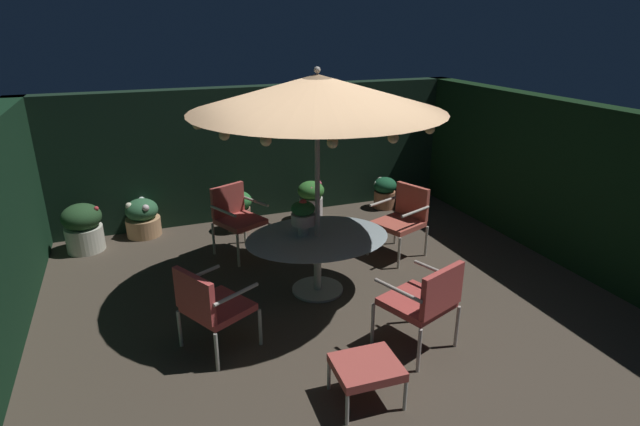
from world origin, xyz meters
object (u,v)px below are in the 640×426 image
patio_dining_table (317,246)px  patio_chair_north (236,214)px  centerpiece_planter (303,214)px  potted_plant_right_far (385,192)px  patio_chair_southeast (403,216)px  patio_chair_east (425,299)px  ottoman_footrest (367,368)px  potted_plant_front_corner (238,209)px  patio_umbrella (317,93)px  potted_plant_left_far (311,199)px  patio_chair_northeast (210,304)px  potted_plant_back_left (83,227)px  potted_plant_back_right (143,218)px

patio_dining_table → patio_chair_north: 1.57m
centerpiece_planter → patio_chair_north: 1.48m
centerpiece_planter → potted_plant_right_far: size_ratio=0.80×
centerpiece_planter → patio_chair_southeast: (1.61, 0.47, -0.41)m
patio_dining_table → patio_chair_east: 1.57m
patio_chair_north → ottoman_footrest: (0.38, -3.34, -0.25)m
patio_chair_north → centerpiece_planter: bearing=-68.5°
centerpiece_planter → potted_plant_right_far: 3.24m
ottoman_footrest → patio_chair_southeast: bearing=54.8°
patio_chair_southeast → potted_plant_front_corner: patio_chair_southeast is taller
patio_umbrella → potted_plant_left_far: (0.73, 2.25, -2.00)m
patio_chair_northeast → patio_chair_east: size_ratio=0.94×
potted_plant_back_left → patio_chair_northeast: bearing=-66.8°
potted_plant_back_right → patio_chair_north: bearing=-42.8°
patio_umbrella → patio_chair_east: bearing=-69.7°
patio_dining_table → patio_umbrella: 1.76m
patio_dining_table → potted_plant_back_left: size_ratio=2.47×
centerpiece_planter → potted_plant_front_corner: centerpiece_planter is taller
patio_chair_north → ottoman_footrest: bearing=-83.5°
patio_chair_southeast → ottoman_footrest: (-1.75, -2.48, -0.24)m
patio_chair_northeast → patio_chair_southeast: bearing=24.6°
patio_chair_northeast → ottoman_footrest: bearing=-47.0°
patio_chair_northeast → patio_chair_southeast: (2.85, 1.30, 0.04)m
patio_umbrella → potted_plant_right_far: 3.76m
patio_umbrella → patio_chair_east: patio_umbrella is taller
patio_umbrella → patio_chair_east: 2.37m
centerpiece_planter → potted_plant_front_corner: size_ratio=0.70×
potted_plant_back_right → potted_plant_back_left: bearing=-161.3°
potted_plant_back_left → patio_umbrella: bearing=-40.3°
ottoman_footrest → potted_plant_back_right: potted_plant_back_right is taller
centerpiece_planter → patio_chair_north: bearing=111.5°
patio_umbrella → patio_chair_north: patio_umbrella is taller
patio_chair_north → potted_plant_back_left: bearing=157.2°
potted_plant_right_far → potted_plant_front_corner: size_ratio=0.87×
patio_chair_north → patio_chair_southeast: 2.29m
potted_plant_front_corner → potted_plant_right_far: bearing=2.2°
patio_umbrella → patio_chair_southeast: patio_umbrella is taller
patio_chair_east → potted_plant_right_far: (1.58, 3.79, -0.28)m
ottoman_footrest → potted_plant_back_left: size_ratio=0.83×
patio_dining_table → potted_plant_right_far: 3.16m
patio_dining_table → patio_chair_north: patio_chair_north is taller
patio_chair_east → potted_plant_front_corner: (-1.01, 3.69, -0.23)m
ottoman_footrest → potted_plant_right_far: bearing=60.5°
patio_chair_southeast → patio_dining_table: bearing=-159.0°
patio_chair_east → patio_dining_table: bearing=110.2°
centerpiece_planter → patio_chair_northeast: bearing=-146.0°
centerpiece_planter → patio_chair_northeast: 1.56m
patio_chair_east → patio_chair_southeast: 2.24m
patio_chair_northeast → patio_chair_southeast: size_ratio=0.93×
centerpiece_planter → patio_chair_north: (-0.52, 1.32, -0.40)m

